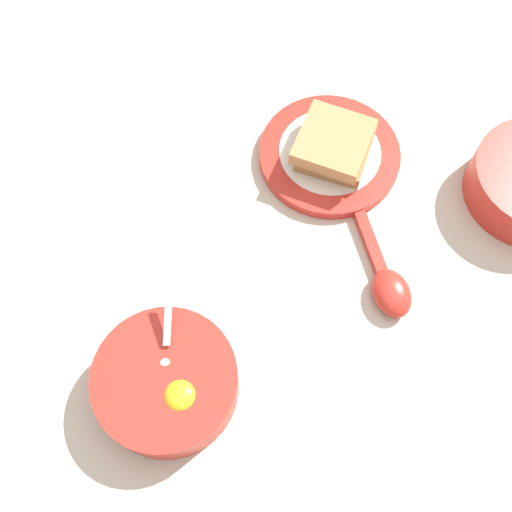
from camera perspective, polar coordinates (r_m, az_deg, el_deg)
The scene contains 5 objects.
ground_plane at distance 0.73m, azimuth 6.33°, elevation 7.01°, with size 3.00×3.00×0.00m, color beige.
egg_bowl at distance 0.62m, azimuth -8.50°, elevation -11.79°, with size 0.14×0.15×0.07m.
toast_plate at distance 0.74m, azimuth 6.99°, elevation 9.55°, with size 0.17×0.17×0.01m.
toast_sandwich at distance 0.72m, azimuth 7.50°, elevation 10.49°, with size 0.12×0.12×0.04m.
soup_spoon at distance 0.67m, azimuth 12.40°, elevation -2.49°, with size 0.05×0.15×0.03m.
Camera 1 is at (0.13, 0.36, 0.62)m, focal length 42.00 mm.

